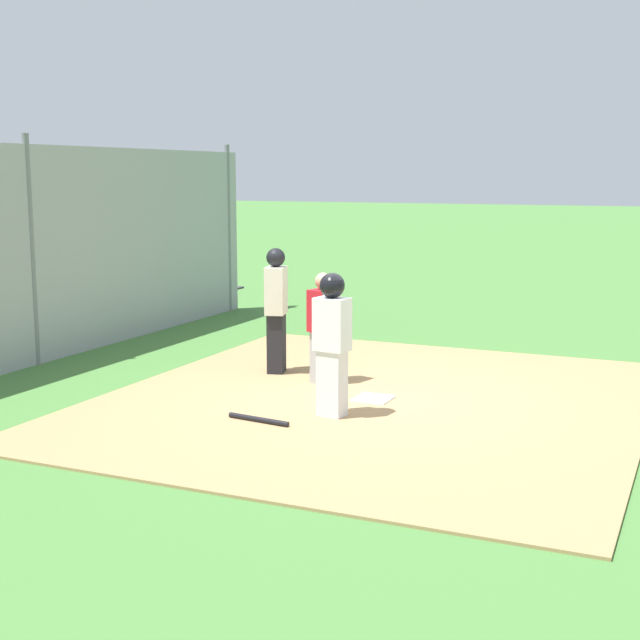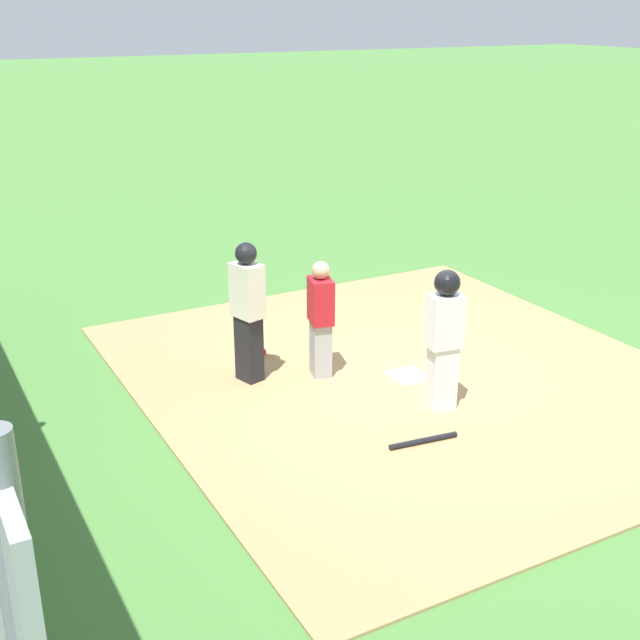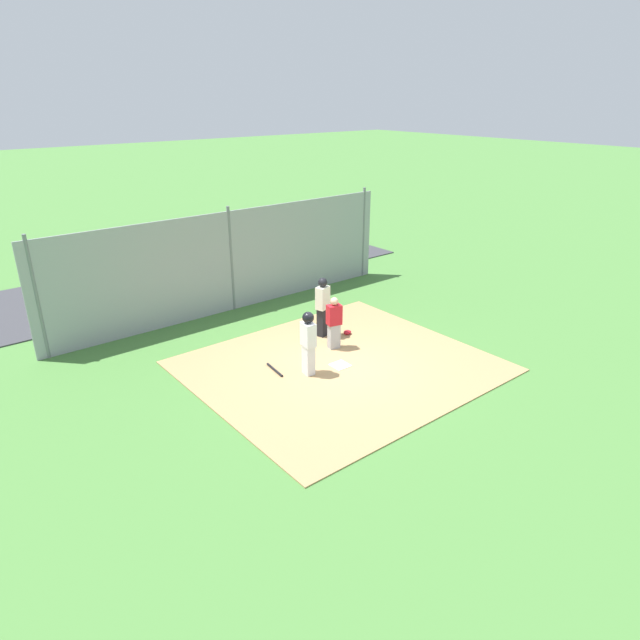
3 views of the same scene
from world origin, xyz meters
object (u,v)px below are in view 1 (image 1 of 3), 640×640
home_plate (373,398)px  catcher (323,327)px  parked_car_dark (75,272)px  umpire (276,308)px  baseball_bat (258,419)px  catcher_mask (320,362)px  runner (332,335)px

home_plate → catcher: catcher is taller
parked_car_dark → umpire: bearing=-119.2°
home_plate → baseball_bat: bearing=-29.0°
catcher_mask → baseball_bat: bearing=10.8°
runner → baseball_bat: 1.26m
runner → catcher_mask: (-2.37, -1.21, -0.89)m
catcher → catcher_mask: (-0.90, -0.45, -0.69)m
catcher → parked_car_dark: size_ratio=0.34×
home_plate → catcher_mask: 2.02m
umpire → catcher: bearing=-34.3°
umpire → catcher_mask: 1.12m
catcher_mask → parked_car_dark: (-4.28, -7.88, 0.52)m
home_plate → parked_car_dark: parked_car_dark is taller
home_plate → baseball_bat: (1.48, -0.82, 0.02)m
umpire → baseball_bat: 2.68m
umpire → parked_car_dark: size_ratio=0.41×
parked_car_dark → baseball_bat: bearing=-126.6°
umpire → runner: size_ratio=1.05×
catcher → runner: 1.67m
catcher_mask → parked_car_dark: 8.99m
catcher_mask → parked_car_dark: size_ratio=0.06×
umpire → parked_car_dark: bearing=131.4°
catcher → umpire: size_ratio=0.84×
baseball_bat → catcher_mask: bearing=107.6°
home_plate → catcher_mask: size_ratio=1.83×
umpire → catcher_mask: size_ratio=7.27×
runner → parked_car_dark: size_ratio=0.38×
home_plate → umpire: 2.17m
catcher_mask → home_plate: bearing=43.2°
umpire → runner: umpire is taller
home_plate → catcher: size_ratio=0.30×
baseball_bat → catcher_mask: catcher_mask is taller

